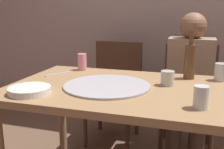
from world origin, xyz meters
name	(u,v)px	position (x,y,z in m)	size (l,w,h in m)	color
dining_table	(126,101)	(0.00, 0.00, 0.66)	(1.37, 0.85, 0.75)	#99754C
pizza_tray	(107,86)	(-0.11, -0.03, 0.76)	(0.50, 0.50, 0.01)	#ADADB2
wine_bottle	(190,61)	(0.34, 0.31, 0.87)	(0.07, 0.07, 0.31)	brown
tumbler_near	(167,78)	(0.22, 0.10, 0.80)	(0.08, 0.08, 0.09)	#B7C6BC
tumbler_far	(201,97)	(0.41, -0.25, 0.81)	(0.07, 0.07, 0.11)	silver
wine_glass	(221,72)	(0.53, 0.31, 0.81)	(0.08, 0.08, 0.11)	silver
soda_can	(82,62)	(-0.42, 0.34, 0.81)	(0.07, 0.07, 0.12)	pink
plate_stack	(30,90)	(-0.46, -0.28, 0.77)	(0.23, 0.23, 0.03)	white
table_knife	(59,74)	(-0.53, 0.17, 0.76)	(0.22, 0.02, 0.01)	#B7B7BC
chair_left	(115,85)	(-0.32, 0.83, 0.51)	(0.44, 0.44, 0.90)	#472D1E
chair_right	(189,91)	(0.34, 0.83, 0.51)	(0.44, 0.44, 0.90)	#472D1E
guest_in_sweater	(189,81)	(0.34, 0.68, 0.64)	(0.36, 0.56, 1.17)	#937A60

